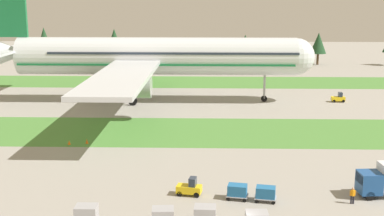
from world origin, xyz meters
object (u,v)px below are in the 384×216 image
object	(u,v)px
ground_crew_marshaller	(353,195)
uld_container_0	(86,214)
taxiway_marker_1	(87,141)
uld_container_1	(205,215)
cargo_dolly_second	(266,193)
airliner	(148,56)
baggage_tug	(190,188)
cargo_dolly_lead	(237,191)
uld_container_2	(163,216)
taxiway_marker_0	(69,142)
pushback_tractor	(338,98)

from	to	relation	value
ground_crew_marshaller	uld_container_0	xyz separation A→B (m)	(-25.82, -5.22, -0.11)
ground_crew_marshaller	taxiway_marker_1	world-z (taller)	ground_crew_marshaller
uld_container_0	uld_container_1	xyz separation A→B (m)	(10.95, 0.17, 0.00)
cargo_dolly_second	taxiway_marker_1	xyz separation A→B (m)	(-23.12, 20.44, -0.59)
airliner	uld_container_1	distance (m)	58.49
baggage_tug	taxiway_marker_1	distance (m)	24.43
uld_container_0	cargo_dolly_lead	bearing A→B (deg)	23.15
baggage_tug	cargo_dolly_second	world-z (taller)	baggage_tug
uld_container_2	uld_container_1	bearing A→B (deg)	3.69
airliner	uld_container_2	bearing A→B (deg)	7.83
airliner	taxiway_marker_0	size ratio (longest dim) A/B	124.72
uld_container_1	taxiway_marker_0	distance (m)	31.84
uld_container_2	taxiway_marker_0	xyz separation A→B (m)	(-15.50, 25.53, -0.45)
baggage_tug	taxiway_marker_1	bearing A→B (deg)	49.24
cargo_dolly_lead	uld_container_1	distance (m)	6.80
uld_container_1	airliner	bearing A→B (deg)	101.55
airliner	taxiway_marker_0	xyz separation A→B (m)	(-7.76, -31.45, -8.75)
taxiway_marker_1	cargo_dolly_lead	bearing A→B (deg)	-44.51
pushback_tractor	ground_crew_marshaller	xyz separation A→B (m)	(-11.48, -51.62, 0.13)
airliner	ground_crew_marshaller	distance (m)	58.63
uld_container_1	uld_container_2	size ratio (longest dim) A/B	1.00
cargo_dolly_second	uld_container_1	world-z (taller)	uld_container_1
pushback_tractor	baggage_tug	bearing A→B (deg)	150.78
pushback_tractor	taxiway_marker_1	distance (m)	53.15
airliner	cargo_dolly_second	distance (m)	54.92
uld_container_2	cargo_dolly_second	bearing A→B (deg)	29.46
cargo_dolly_lead	ground_crew_marshaller	size ratio (longest dim) A/B	1.40
cargo_dolly_second	airliner	bearing A→B (deg)	29.47
cargo_dolly_lead	pushback_tractor	distance (m)	55.73
cargo_dolly_lead	pushback_tractor	bearing A→B (deg)	-14.04
uld_container_0	pushback_tractor	bearing A→B (deg)	56.73
cargo_dolly_lead	taxiway_marker_1	world-z (taller)	cargo_dolly_lead
cargo_dolly_second	uld_container_2	distance (m)	11.51
baggage_tug	cargo_dolly_lead	bearing A→B (deg)	-90.00
cargo_dolly_second	taxiway_marker_0	distance (m)	32.35
pushback_tractor	uld_container_1	size ratio (longest dim) A/B	1.30
uld_container_2	airliner	bearing A→B (deg)	97.74
baggage_tug	taxiway_marker_0	bearing A→B (deg)	54.24
uld_container_2	uld_container_0	bearing A→B (deg)	179.33
pushback_tractor	uld_container_1	xyz separation A→B (m)	(-26.35, -56.67, 0.02)
cargo_dolly_second	uld_container_2	world-z (taller)	cargo_dolly_second
taxiway_marker_0	cargo_dolly_lead	bearing A→B (deg)	-40.49
pushback_tractor	ground_crew_marshaller	distance (m)	52.88
ground_crew_marshaller	uld_container_0	bearing A→B (deg)	11.58
pushback_tractor	taxiway_marker_0	size ratio (longest dim) A/B	4.01
pushback_tractor	uld_container_1	distance (m)	62.50
pushback_tractor	taxiway_marker_1	xyz separation A→B (m)	(-43.31, -30.82, -0.49)
cargo_dolly_lead	ground_crew_marshaller	xyz separation A→B (m)	(11.56, -0.88, 0.03)
pushback_tractor	uld_container_1	bearing A→B (deg)	155.16
cargo_dolly_second	pushback_tractor	size ratio (longest dim) A/B	0.94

